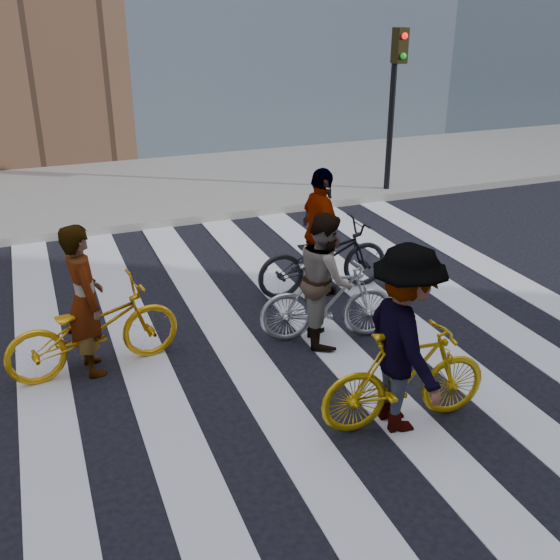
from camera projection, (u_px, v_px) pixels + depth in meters
ground at (289, 351)px, 7.75m from camera, size 100.00×100.00×0.00m
sidewalk_far at (159, 187)px, 14.13m from camera, size 100.00×5.00×0.15m
zebra_crosswalk at (289, 351)px, 7.75m from camera, size 8.25×10.00×0.01m
traffic_signal at (395, 84)px, 12.86m from camera, size 0.22×0.42×3.33m
bike_yellow_left at (93, 329)px, 7.21m from camera, size 1.99×0.93×1.01m
bike_silver_mid at (328, 302)px, 7.86m from camera, size 1.72×0.85×1.00m
bike_yellow_right at (405, 377)px, 6.26m from camera, size 1.75×0.62×1.03m
bike_dark_rear at (323, 258)px, 9.13m from camera, size 1.95×0.69×1.02m
rider_left at (85, 300)px, 7.05m from camera, size 0.49×0.68×1.72m
rider_mid at (325, 279)px, 7.72m from camera, size 0.78×0.91×1.61m
rider_right at (404, 340)px, 6.08m from camera, size 0.79×1.26×1.87m
rider_rear at (321, 232)px, 8.96m from camera, size 0.44×1.05×1.79m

